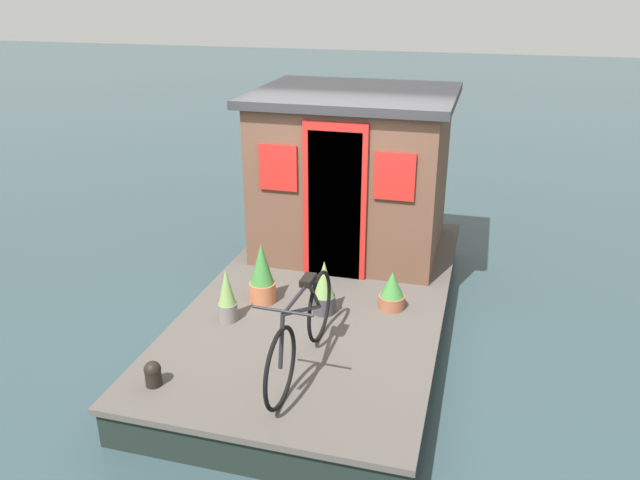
{
  "coord_description": "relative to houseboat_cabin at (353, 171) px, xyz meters",
  "views": [
    {
      "loc": [
        -5.93,
        -1.56,
        3.58
      ],
      "look_at": [
        -0.2,
        0.0,
        1.11
      ],
      "focal_mm": 35.05,
      "sensor_mm": 36.0,
      "label": 1
    }
  ],
  "objects": [
    {
      "name": "bicycle",
      "position": [
        -2.83,
        -0.18,
        -0.62
      ],
      "size": [
        1.74,
        0.5,
        0.82
      ],
      "color": "black",
      "rests_on": "houseboat_deck"
    },
    {
      "name": "ground_plane",
      "position": [
        -1.36,
        0.0,
        -1.41
      ],
      "size": [
        60.0,
        60.0,
        0.0
      ],
      "primitive_type": "plane",
      "color": "#2D4247"
    },
    {
      "name": "houseboat_deck",
      "position": [
        -1.36,
        0.0,
        -1.2
      ],
      "size": [
        4.94,
        2.62,
        0.41
      ],
      "color": "#4C4742",
      "rests_on": "ground_plane"
    },
    {
      "name": "potted_plant_thyme",
      "position": [
        -1.74,
        0.58,
        -0.68
      ],
      "size": [
        0.28,
        0.28,
        0.66
      ],
      "color": "#B2603D",
      "rests_on": "houseboat_deck"
    },
    {
      "name": "potted_plant_sage",
      "position": [
        -1.53,
        -0.76,
        -0.8
      ],
      "size": [
        0.28,
        0.28,
        0.41
      ],
      "color": "#935138",
      "rests_on": "houseboat_deck"
    },
    {
      "name": "potted_plant_rosemary",
      "position": [
        -1.8,
        -0.11,
        -0.72
      ],
      "size": [
        0.23,
        0.23,
        0.58
      ],
      "color": "#38383D",
      "rests_on": "houseboat_deck"
    },
    {
      "name": "mooring_bollard",
      "position": [
        -3.4,
        0.96,
        -0.88
      ],
      "size": [
        0.15,
        0.15,
        0.23
      ],
      "color": "black",
      "rests_on": "houseboat_deck"
    },
    {
      "name": "houseboat_cabin",
      "position": [
        0.0,
        0.0,
        0.0
      ],
      "size": [
        2.06,
        2.37,
        1.98
      ],
      "color": "brown",
      "rests_on": "houseboat_deck"
    },
    {
      "name": "potted_plant_lavender",
      "position": [
        -2.21,
        0.78,
        -0.73
      ],
      "size": [
        0.19,
        0.19,
        0.57
      ],
      "color": "slate",
      "rests_on": "houseboat_deck"
    }
  ]
}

